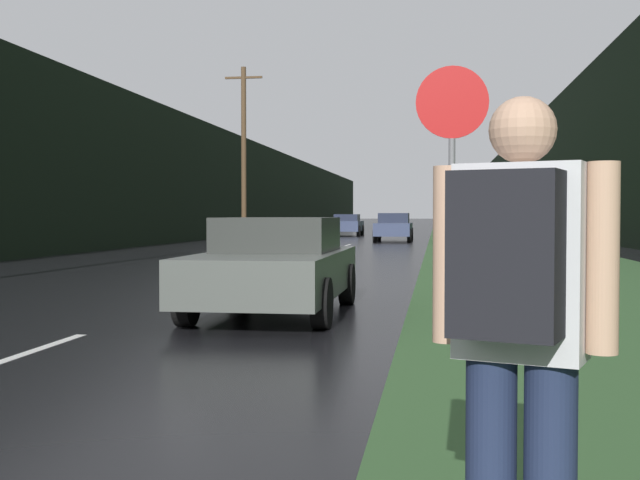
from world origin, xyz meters
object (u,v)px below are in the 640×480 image
car_passing_near (276,265)px  car_passing_far (394,227)px  car_oncoming (347,225)px  hitchhiker_with_backpack (518,325)px  stop_sign (452,168)px

car_passing_near → car_passing_far: car_passing_far is taller
car_passing_far → car_oncoming: 10.98m
hitchhiker_with_backpack → car_passing_near: (-2.40, 7.98, -0.32)m
car_passing_near → car_passing_far: size_ratio=0.96×
stop_sign → car_passing_far: bearing=94.1°
hitchhiker_with_backpack → car_oncoming: bearing=116.1°
hitchhiker_with_backpack → car_passing_near: bearing=125.8°
car_passing_far → hitchhiker_with_backpack: bearing=93.6°
stop_sign → hitchhiker_with_backpack: size_ratio=1.69×
hitchhiker_with_backpack → car_passing_far: 37.83m
car_passing_far → stop_sign: bearing=94.1°
hitchhiker_with_backpack → car_passing_near: hitchhiker_with_backpack is taller
car_passing_near → car_oncoming: size_ratio=1.06×
stop_sign → hitchhiker_with_backpack: (0.10, -5.93, -0.84)m
stop_sign → car_oncoming: 42.64m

